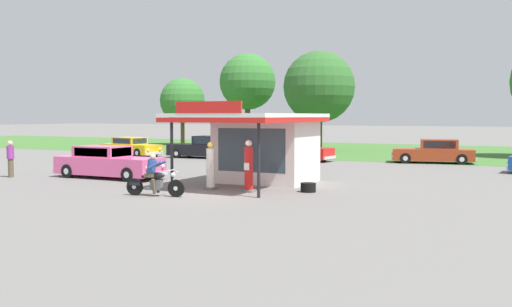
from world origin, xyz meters
name	(u,v)px	position (x,y,z in m)	size (l,w,h in m)	color
ground_plane	(204,195)	(0.00, 0.00, 0.00)	(300.00, 300.00, 0.00)	slate
grass_verge_strip	(393,151)	(0.00, 30.00, 0.00)	(120.00, 24.00, 0.01)	#3D6B2D
service_station_kiosk	(262,143)	(0.28, 4.40, 1.80)	(4.73, 6.73, 3.52)	silver
gas_pump_nearside	(211,168)	(-0.59, 1.44, 0.89)	(0.44, 0.44, 1.94)	slate
gas_pump_offside	(249,168)	(1.15, 1.44, 0.94)	(0.44, 0.44, 2.04)	slate
motorcycle_with_rider	(154,179)	(-1.47, -1.13, 0.65)	(2.30, 0.76, 1.58)	black
featured_classic_sedan	(108,163)	(-7.22, 2.86, 0.71)	(5.61, 1.92, 1.53)	#E55993
parked_car_back_row_far_right	(434,152)	(5.22, 18.92, 0.69)	(5.33, 2.83, 1.51)	#993819
parked_car_back_row_centre	(206,148)	(-9.88, 16.04, 0.72)	(5.52, 2.29, 1.57)	black
parked_car_back_row_centre_right	(297,151)	(-3.26, 16.72, 0.65)	(5.10, 2.21, 1.41)	red
parked_car_back_row_far_left	(131,147)	(-15.95, 15.20, 0.65)	(5.19, 2.50, 1.39)	gold
bystander_standing_back_lot	(11,158)	(-11.63, 0.96, 0.95)	(0.34, 0.34, 1.78)	brown
tree_oak_far_right	(319,88)	(-6.15, 28.50, 5.38)	(6.18, 6.18, 8.57)	brown
tree_oak_left	(247,83)	(-14.64, 31.28, 6.22)	(5.48, 5.48, 9.05)	brown
tree_oak_centre	(182,101)	(-21.76, 30.52, 4.51)	(4.58, 4.58, 6.81)	brown
spare_tire_stack	(308,187)	(3.22, 2.51, 0.18)	(0.60, 0.60, 0.36)	black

